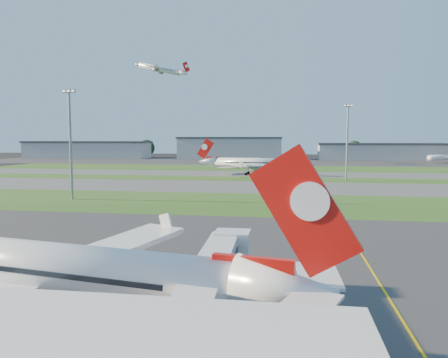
% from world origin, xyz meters
% --- Properties ---
extents(ground, '(700.00, 700.00, 0.00)m').
position_xyz_m(ground, '(0.00, 0.00, 0.00)').
color(ground, black).
rests_on(ground, ground).
extents(apron_near, '(300.00, 70.00, 0.01)m').
position_xyz_m(apron_near, '(0.00, 0.00, 0.01)').
color(apron_near, '#333335').
rests_on(apron_near, ground).
extents(grass_strip_a, '(300.00, 34.00, 0.01)m').
position_xyz_m(grass_strip_a, '(0.00, 52.00, 0.01)').
color(grass_strip_a, '#2A521B').
rests_on(grass_strip_a, ground).
extents(taxiway_a, '(300.00, 32.00, 0.01)m').
position_xyz_m(taxiway_a, '(0.00, 85.00, 0.01)').
color(taxiway_a, '#515154').
rests_on(taxiway_a, ground).
extents(grass_strip_b, '(300.00, 18.00, 0.01)m').
position_xyz_m(grass_strip_b, '(0.00, 110.00, 0.01)').
color(grass_strip_b, '#2A521B').
rests_on(grass_strip_b, ground).
extents(taxiway_b, '(300.00, 26.00, 0.01)m').
position_xyz_m(taxiway_b, '(0.00, 132.00, 0.01)').
color(taxiway_b, '#515154').
rests_on(taxiway_b, ground).
extents(grass_strip_c, '(300.00, 40.00, 0.01)m').
position_xyz_m(grass_strip_c, '(0.00, 165.00, 0.01)').
color(grass_strip_c, '#2A521B').
rests_on(grass_strip_c, ground).
extents(apron_far, '(400.00, 80.00, 0.01)m').
position_xyz_m(apron_far, '(0.00, 225.00, 0.01)').
color(apron_far, '#333335').
rests_on(apron_far, ground).
extents(yellow_line, '(0.25, 60.00, 0.02)m').
position_xyz_m(yellow_line, '(5.00, 0.00, 0.00)').
color(yellow_line, gold).
rests_on(yellow_line, ground).
extents(jet_bridge, '(4.20, 26.90, 6.20)m').
position_xyz_m(jet_bridge, '(-9.81, -15.24, 4.01)').
color(jet_bridge, silver).
rests_on(jet_bridge, ground).
extents(airliner_parked, '(40.21, 33.83, 12.64)m').
position_xyz_m(airliner_parked, '(-23.03, -13.68, 4.44)').
color(airliner_parked, white).
rests_on(airliner_parked, ground).
extents(airliner_taxiing, '(41.15, 34.78, 12.84)m').
position_xyz_m(airliner_taxiing, '(-17.12, 126.35, 4.51)').
color(airliner_taxiing, white).
rests_on(airliner_taxiing, ground).
extents(airliner_departing, '(30.44, 25.84, 9.50)m').
position_xyz_m(airliner_departing, '(-79.71, 206.10, 54.46)').
color(airliner_departing, white).
extents(mini_jet_near, '(23.08, 19.64, 9.48)m').
position_xyz_m(mini_jet_near, '(84.51, 226.47, 3.28)').
color(mini_jet_near, white).
rests_on(mini_jet_near, ground).
extents(light_mast_west, '(3.20, 0.70, 25.80)m').
position_xyz_m(light_mast_west, '(-55.00, 52.00, 14.81)').
color(light_mast_west, gray).
rests_on(light_mast_west, ground).
extents(light_mast_centre, '(3.20, 0.70, 25.80)m').
position_xyz_m(light_mast_centre, '(15.00, 108.00, 14.81)').
color(light_mast_centre, gray).
rests_on(light_mast_centre, ground).
extents(hangar_far_west, '(91.80, 23.00, 12.20)m').
position_xyz_m(hangar_far_west, '(-150.00, 255.00, 6.14)').
color(hangar_far_west, '#9D9FA4').
rests_on(hangar_far_west, ground).
extents(hangar_west, '(71.40, 23.00, 15.20)m').
position_xyz_m(hangar_west, '(-45.00, 255.00, 7.64)').
color(hangar_west, '#9D9FA4').
rests_on(hangar_west, ground).
extents(hangar_east, '(81.60, 23.00, 11.20)m').
position_xyz_m(hangar_east, '(55.00, 255.00, 5.64)').
color(hangar_east, '#9D9FA4').
rests_on(hangar_east, ground).
extents(tree_far_west, '(11.00, 11.00, 12.00)m').
position_xyz_m(tree_far_west, '(-190.00, 268.00, 6.49)').
color(tree_far_west, black).
rests_on(tree_far_west, ground).
extents(tree_west, '(12.10, 12.10, 13.20)m').
position_xyz_m(tree_west, '(-110.00, 270.00, 7.14)').
color(tree_west, black).
rests_on(tree_west, ground).
extents(tree_mid_west, '(9.90, 9.90, 10.80)m').
position_xyz_m(tree_mid_west, '(-20.00, 266.00, 5.84)').
color(tree_mid_west, black).
rests_on(tree_mid_west, ground).
extents(tree_mid_east, '(11.55, 11.55, 12.60)m').
position_xyz_m(tree_mid_east, '(40.00, 269.00, 6.81)').
color(tree_mid_east, black).
rests_on(tree_mid_east, ground).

